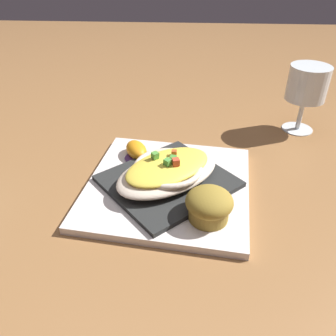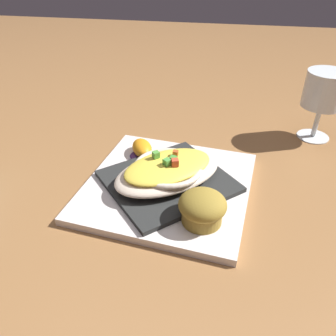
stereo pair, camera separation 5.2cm
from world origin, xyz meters
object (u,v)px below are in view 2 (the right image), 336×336
(square_plate, at_px, (168,186))
(stemmed_glass, at_px, (324,93))
(gratin_dish, at_px, (168,170))
(orange_garnish, at_px, (142,149))
(muffin, at_px, (202,208))

(square_plate, height_order, stemmed_glass, stemmed_glass)
(square_plate, distance_m, gratin_dish, 0.03)
(square_plate, xyz_separation_m, orange_garnish, (-0.06, 0.08, 0.02))
(square_plate, relative_size, muffin, 3.85)
(gratin_dish, distance_m, stemmed_glass, 0.36)
(orange_garnish, bearing_deg, square_plate, -51.82)
(square_plate, relative_size, stemmed_glass, 1.88)
(square_plate, distance_m, orange_garnish, 0.10)
(square_plate, xyz_separation_m, muffin, (0.06, -0.08, 0.03))
(muffin, relative_size, orange_garnish, 0.99)
(muffin, xyz_separation_m, orange_garnish, (-0.13, 0.16, -0.01))
(gratin_dish, bearing_deg, stemmed_glass, 40.46)
(muffin, bearing_deg, gratin_dish, 127.92)
(square_plate, height_order, muffin, muffin)
(stemmed_glass, bearing_deg, muffin, -123.58)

